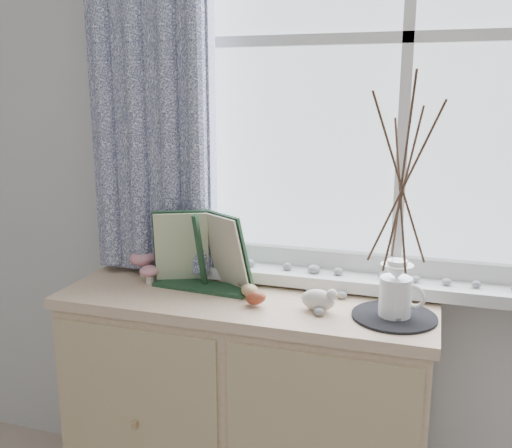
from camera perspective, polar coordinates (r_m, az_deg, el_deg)
name	(u,v)px	position (r m, az deg, el deg)	size (l,w,h in m)	color
sideboard	(246,414)	(2.03, -1.01, -18.46)	(1.20, 0.45, 0.85)	beige
botanical_book	(198,252)	(1.85, -5.79, -2.78)	(0.39, 0.13, 0.27)	#1D3C25
toadstool_cluster	(145,262)	(2.04, -11.05, -3.75)	(0.14, 0.15, 0.09)	silver
wooden_eggs	(250,290)	(1.82, -0.62, -6.60)	(0.13, 0.17, 0.07)	tan
songbird_figurine	(318,299)	(1.72, 6.23, -7.44)	(0.14, 0.06, 0.07)	silver
crocheted_doily	(394,316)	(1.72, 13.64, -8.97)	(0.25, 0.25, 0.01)	black
twig_pitcher	(402,180)	(1.62, 14.41, 4.32)	(0.33, 0.33, 0.70)	white
sideboard_pebbles	(340,303)	(1.77, 8.40, -7.78)	(0.33, 0.23, 0.02)	#959597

